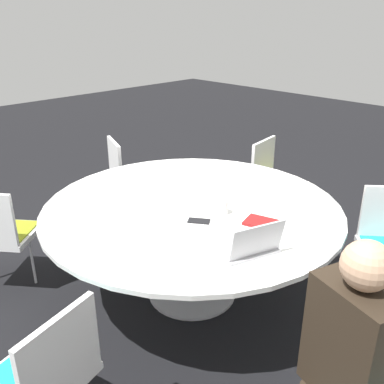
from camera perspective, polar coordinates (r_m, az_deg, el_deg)
ground_plane at (r=3.34m, az=0.00°, el=-13.28°), size 16.00×16.00×0.00m
conference_table at (r=3.01m, az=0.00°, el=-3.60°), size 2.06×2.06×0.73m
chair_2 at (r=4.22m, az=10.85°, el=2.01°), size 0.50×0.48×0.84m
chair_3 at (r=4.28m, az=-8.45°, el=2.48°), size 0.55×0.56×0.84m
chair_5 at (r=2.16m, az=-19.11°, el=-21.74°), size 0.53×0.52×0.84m
person_0 at (r=1.98m, az=20.18°, el=-19.07°), size 0.33×0.41×1.19m
laptop at (r=2.39m, az=7.73°, el=-7.05°), size 0.39×0.34×0.21m
spiral_notebook at (r=2.74m, az=9.30°, el=-4.06°), size 0.20×0.24×0.02m
coffee_cup at (r=2.83m, az=3.96°, el=-2.05°), size 0.08×0.08×0.09m
cell_phone at (r=2.74m, az=0.93°, el=-3.88°), size 0.14×0.16×0.01m
handbag at (r=4.56m, az=7.16°, el=-0.94°), size 0.36×0.16×0.28m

